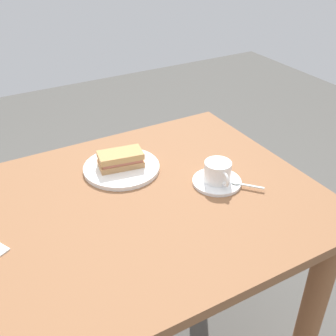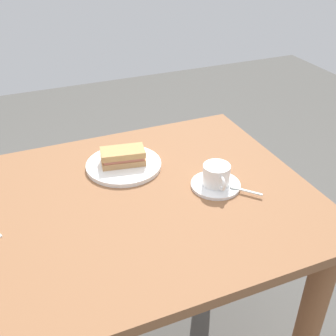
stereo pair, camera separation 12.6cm
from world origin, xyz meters
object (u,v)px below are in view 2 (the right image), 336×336
sandwich_plate (124,165)px  coffee_saucer (216,185)px  dining_table (120,246)px  sandwich_front (123,156)px  spoon (240,189)px  coffee_cup (217,174)px

sandwich_plate → coffee_saucer: bearing=136.3°
dining_table → sandwich_front: 0.28m
sandwich_plate → coffee_saucer: size_ratio=1.63×
sandwich_front → spoon: bearing=135.4°
sandwich_front → coffee_saucer: 0.31m
dining_table → sandwich_plate: sandwich_plate is taller
sandwich_plate → spoon: 0.38m
sandwich_front → sandwich_plate: bearing=125.4°
dining_table → coffee_saucer: 0.34m
spoon → sandwich_plate: bearing=-44.6°
coffee_saucer → spoon: bearing=132.1°
sandwich_plate → coffee_saucer: (-0.22, 0.21, -0.00)m
sandwich_plate → coffee_cup: (-0.22, 0.21, 0.04)m
sandwich_plate → sandwich_front: size_ratio=1.63×
coffee_saucer → spoon: spoon is taller
dining_table → spoon: (-0.35, 0.09, 0.18)m
dining_table → coffee_cup: coffee_cup is taller
dining_table → coffee_cup: 0.36m
dining_table → spoon: bearing=165.3°
sandwich_plate → dining_table: bearing=66.5°
coffee_saucer → spoon: (-0.05, 0.06, 0.01)m
coffee_cup → coffee_saucer: bearing=-98.2°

